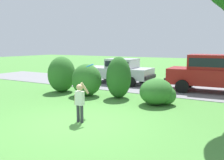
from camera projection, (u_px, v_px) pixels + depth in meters
ground_plane at (78, 122)px, 8.03m from camera, size 80.00×80.00×0.00m
driveway_strip at (161, 88)px, 14.34m from camera, size 28.00×4.40×0.02m
shrub_near_tree at (62, 74)px, 13.14m from camera, size 1.29×1.54×1.82m
shrub_centre_left at (87, 81)px, 12.17m from camera, size 1.46×1.32×1.51m
shrub_centre at (119, 77)px, 11.60m from camera, size 1.10×1.22×1.88m
shrub_centre_right at (158, 92)px, 10.38m from camera, size 1.42×1.56×1.06m
parked_sedan at (119, 70)px, 15.92m from camera, size 4.49×2.27×1.56m
parked_suv at (214, 71)px, 12.93m from camera, size 4.83×2.38×1.92m
child_thrower at (80, 100)px, 7.95m from camera, size 0.45×0.28×1.29m
frisbee at (90, 66)px, 8.98m from camera, size 0.28×0.28×0.15m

